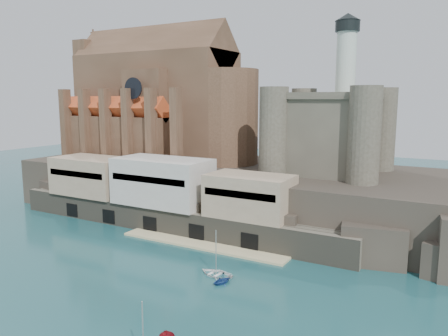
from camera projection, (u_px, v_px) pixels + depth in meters
ground at (115, 283)px, 57.18m from camera, size 300.00×300.00×0.00m
promontory at (248, 191)px, 90.34m from camera, size 100.00×36.00×10.00m
quay at (161, 196)px, 81.01m from camera, size 70.00×12.00×13.05m
church at (161, 106)px, 101.41m from camera, size 47.00×25.93×30.51m
castle_keep at (330, 129)px, 81.78m from camera, size 21.20×21.20×29.30m
boat_6 at (216, 275)px, 59.76m from camera, size 1.52×3.64×4.94m
boat_7 at (222, 283)px, 57.05m from camera, size 2.85×2.26×2.88m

